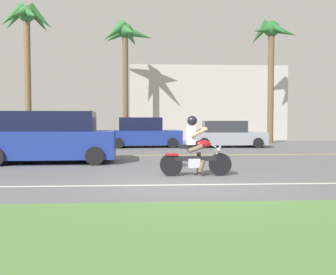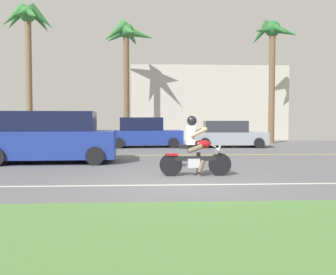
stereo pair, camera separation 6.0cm
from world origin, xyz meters
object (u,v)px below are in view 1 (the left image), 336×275
suv_nearby (50,138)px  palm_tree_1 (271,43)px  parked_car_1 (143,133)px  parked_car_0 (32,136)px  palm_tree_2 (27,27)px  palm_tree_0 (125,42)px  motorcyclist (195,151)px  parked_car_2 (227,135)px

suv_nearby → palm_tree_1: palm_tree_1 is taller
parked_car_1 → palm_tree_1: (8.19, 2.92, 5.67)m
parked_car_0 → parked_car_1: bearing=11.2°
parked_car_1 → palm_tree_2: (-7.24, 3.17, 6.52)m
palm_tree_0 → palm_tree_2: palm_tree_2 is taller
motorcyclist → parked_car_1: motorcyclist is taller
motorcyclist → parked_car_2: size_ratio=0.49×
parked_car_1 → palm_tree_1: bearing=19.6°
motorcyclist → palm_tree_1: palm_tree_1 is taller
motorcyclist → parked_car_2: bearing=73.4°
motorcyclist → suv_nearby: 5.99m
motorcyclist → palm_tree_0: (-2.61, 14.91, 5.85)m
suv_nearby → palm_tree_2: 13.03m
parked_car_0 → suv_nearby: bearing=-69.1°
suv_nearby → parked_car_0: bearing=110.9°
palm_tree_0 → palm_tree_2: (-6.08, -0.67, 0.73)m
motorcyclist → parked_car_1: bearing=97.5°
motorcyclist → parked_car_2: (3.24, 10.84, -0.02)m
parked_car_1 → parked_car_2: size_ratio=1.00×
palm_tree_0 → palm_tree_1: bearing=-5.6°
palm_tree_0 → palm_tree_1: 9.39m
motorcyclist → palm_tree_2: 17.93m
motorcyclist → parked_car_1: (-1.46, 11.06, 0.06)m
parked_car_1 → palm_tree_0: size_ratio=0.52×
palm_tree_0 → suv_nearby: bearing=-101.0°
motorcyclist → parked_car_0: motorcyclist is taller
palm_tree_2 → parked_car_1: bearing=-23.7°
parked_car_0 → parked_car_2: bearing=5.0°
motorcyclist → parked_car_1: 11.16m
parked_car_1 → palm_tree_2: palm_tree_2 is taller
parked_car_0 → palm_tree_1: palm_tree_1 is taller
suv_nearby → palm_tree_2: size_ratio=0.55×
suv_nearby → parked_car_2: 10.87m
parked_car_0 → palm_tree_1: bearing=16.2°
parked_car_0 → palm_tree_0: size_ratio=0.56×
motorcyclist → palm_tree_2: bearing=121.4°
parked_car_2 → palm_tree_1: bearing=42.0°
palm_tree_1 → parked_car_0: bearing=-163.8°
parked_car_2 → motorcyclist: bearing=-106.6°
suv_nearby → parked_car_1: 8.23m
motorcyclist → palm_tree_1: size_ratio=0.25×
palm_tree_0 → parked_car_1: bearing=-73.3°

